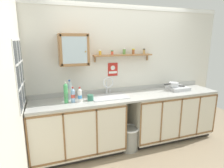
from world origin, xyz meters
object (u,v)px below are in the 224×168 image
wall_cabinet (74,50)px  warning_sign (113,69)px  sink (109,98)px  bottle_water_blue_2 (73,95)px  bottle_soda_green_3 (66,94)px  saucepan (174,84)px  trash_bin (129,138)px  hot_plate_stove (178,88)px  bottle_water_clear_0 (70,90)px  bottle_opaque_white_1 (80,95)px  mug (90,98)px

wall_cabinet → warning_sign: size_ratio=2.09×
warning_sign → sink: bearing=-121.3°
bottle_water_blue_2 → bottle_soda_green_3: size_ratio=0.73×
saucepan → trash_bin: saucepan is taller
hot_plate_stove → warning_sign: size_ratio=1.57×
saucepan → bottle_water_clear_0: (-1.92, 0.05, 0.04)m
bottle_water_clear_0 → trash_bin: bottle_water_clear_0 is taller
bottle_opaque_white_1 → bottle_water_blue_2: size_ratio=0.98×
saucepan → bottle_soda_green_3: size_ratio=1.01×
wall_cabinet → warning_sign: (0.69, 0.14, -0.36)m
saucepan → wall_cabinet: (-1.83, 0.10, 0.67)m
saucepan → sink: bearing=-179.4°
mug → wall_cabinet: wall_cabinet is taller
sink → bottle_soda_green_3: size_ratio=1.84×
bottle_water_clear_0 → wall_cabinet: wall_cabinet is taller
hot_plate_stove → bottle_water_blue_2: bottle_water_blue_2 is taller
sink → saucepan: 1.29m
warning_sign → saucepan: bearing=-11.9°
bottle_water_blue_2 → wall_cabinet: wall_cabinet is taller
mug → bottle_opaque_white_1: bearing=-178.1°
bottle_opaque_white_1 → trash_bin: 1.15m
bottle_water_blue_2 → bottle_water_clear_0: bearing=99.8°
bottle_opaque_white_1 → bottle_soda_green_3: size_ratio=0.71×
sink → wall_cabinet: 0.97m
bottle_opaque_white_1 → bottle_water_blue_2: 0.10m
wall_cabinet → saucepan: bearing=-3.3°
bottle_water_clear_0 → bottle_soda_green_3: size_ratio=0.99×
bottle_water_clear_0 → bottle_opaque_white_1: size_ratio=1.38×
bottle_opaque_white_1 → mug: size_ratio=1.74×
sink → bottle_water_clear_0: 0.66m
bottle_soda_green_3 → bottle_water_blue_2: bearing=0.4°
mug → warning_sign: (0.49, 0.34, 0.37)m
sink → bottle_opaque_white_1: bearing=-170.0°
mug → trash_bin: size_ratio=0.32×
trash_bin → bottle_soda_green_3: bearing=174.0°
sink → trash_bin: sink is taller
mug → wall_cabinet: bearing=134.8°
sink → hot_plate_stove: 1.38m
hot_plate_stove → saucepan: saucepan is taller
bottle_water_blue_2 → trash_bin: bottle_water_blue_2 is taller
warning_sign → trash_bin: (0.15, -0.44, -1.13)m
hot_plate_stove → trash_bin: size_ratio=0.88×
bottle_water_blue_2 → bottle_soda_green_3: bearing=-179.6°
bottle_soda_green_3 → mug: bearing=-0.4°
warning_sign → bottle_water_clear_0: bearing=-166.7°
saucepan → bottle_water_blue_2: bearing=-177.2°
bottle_opaque_white_1 → trash_bin: bearing=-7.0°
saucepan → bottle_opaque_white_1: bottle_opaque_white_1 is taller
bottle_opaque_white_1 → warning_sign: bearing=27.5°
bottle_water_blue_2 → warning_sign: 0.89m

